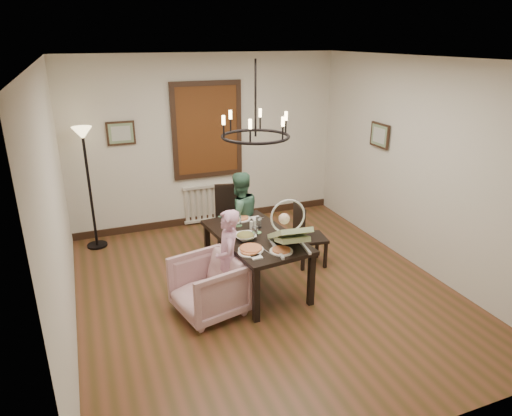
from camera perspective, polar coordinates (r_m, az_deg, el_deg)
room_shell at (r=5.64m, az=-0.24°, el=3.92°), size 4.51×5.00×2.81m
dining_table at (r=5.71m, az=-0.05°, el=-4.14°), size 1.03×1.62×0.71m
chair_far at (r=6.67m, az=-3.09°, el=-1.56°), size 0.54×0.54×1.01m
chair_right at (r=6.37m, az=6.89°, el=-3.28°), size 0.45×0.45×0.91m
armchair at (r=5.32m, az=-5.92°, el=-9.75°), size 0.89×0.88×0.68m
elderly_woman at (r=5.31m, az=-3.48°, el=-7.61°), size 0.33×0.42×1.02m
seated_man at (r=6.42m, az=-2.08°, el=-2.09°), size 0.59×0.50×1.08m
baby_bouncer at (r=5.28m, az=4.22°, el=-2.94°), size 0.51×0.66×0.40m
salad_bowl at (r=5.54m, az=-1.35°, el=-3.55°), size 0.31×0.31×0.08m
pizza_platter at (r=5.26m, az=-0.65°, el=-5.14°), size 0.29×0.29×0.04m
drinking_glass at (r=5.57m, az=-0.15°, el=-3.06°), size 0.07×0.07×0.14m
window_blinds at (r=7.53m, az=-6.12°, el=9.63°), size 1.00×0.03×1.40m
radiator at (r=7.88m, az=-5.81°, el=0.70°), size 0.92×0.12×0.62m
picture_back at (r=7.29m, az=-16.54°, el=8.95°), size 0.42×0.03×0.36m
picture_right at (r=7.09m, az=15.21°, el=8.76°), size 0.03×0.42×0.36m
floor_lamp at (r=7.14m, az=-20.04°, el=2.06°), size 0.30×0.30×1.80m
chandelier at (r=5.29m, az=-0.06°, el=8.95°), size 0.80×0.80×0.04m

